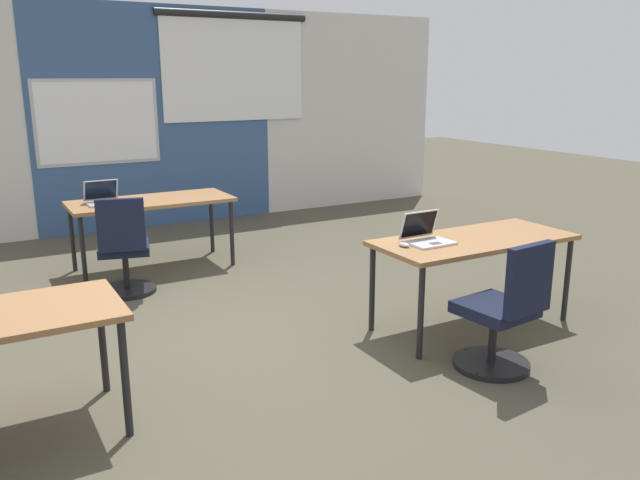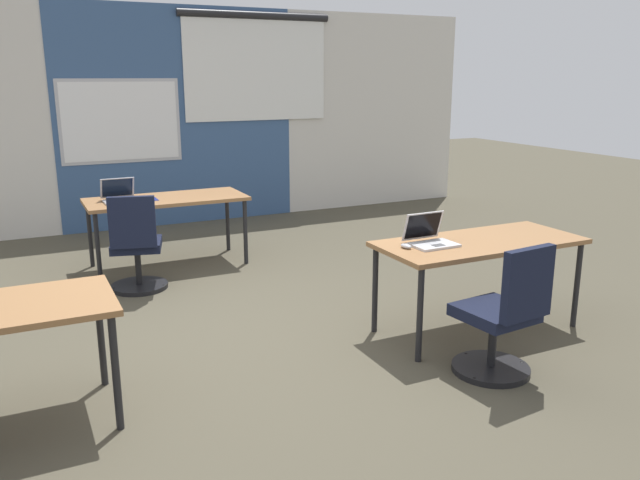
% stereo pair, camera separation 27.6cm
% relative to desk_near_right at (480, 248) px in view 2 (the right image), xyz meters
% --- Properties ---
extents(ground_plane, '(24.00, 24.00, 0.00)m').
position_rel_desk_near_right_xyz_m(ground_plane, '(-1.75, 0.60, -0.66)').
color(ground_plane, '#4C4738').
extents(back_wall_assembly, '(10.00, 0.27, 2.80)m').
position_rel_desk_near_right_xyz_m(back_wall_assembly, '(-1.72, 4.80, 0.75)').
color(back_wall_assembly, silver).
rests_on(back_wall_assembly, ground).
extents(desk_near_right, '(1.60, 0.70, 0.72)m').
position_rel_desk_near_right_xyz_m(desk_near_right, '(0.00, 0.00, 0.00)').
color(desk_near_right, olive).
rests_on(desk_near_right, ground).
extents(desk_far_center, '(1.60, 0.70, 0.72)m').
position_rel_desk_near_right_xyz_m(desk_far_center, '(-1.75, 2.80, 0.00)').
color(desk_far_center, olive).
rests_on(desk_far_center, ground).
extents(laptop_far_left, '(0.34, 0.32, 0.22)m').
position_rel_desk_near_right_xyz_m(laptop_far_left, '(-2.21, 2.81, 0.11)').
color(laptop_far_left, '#9E9EA3').
rests_on(laptop_far_left, desk_far_center).
extents(mousepad_far_left, '(0.22, 0.19, 0.00)m').
position_rel_desk_near_right_xyz_m(mousepad_far_left, '(-1.96, 2.77, 0.06)').
color(mousepad_far_left, navy).
rests_on(mousepad_far_left, desk_far_center).
extents(mouse_far_left, '(0.07, 0.11, 0.03)m').
position_rel_desk_near_right_xyz_m(mouse_far_left, '(-1.96, 2.77, 0.08)').
color(mouse_far_left, silver).
rests_on(mouse_far_left, mousepad_far_left).
extents(chair_far_left, '(0.54, 0.59, 0.92)m').
position_rel_desk_near_right_xyz_m(chair_far_left, '(-2.20, 2.10, -0.28)').
color(chair_far_left, black).
rests_on(chair_far_left, ground).
extents(laptop_near_right_inner, '(0.34, 0.30, 0.23)m').
position_rel_desk_near_right_xyz_m(laptop_near_right_inner, '(-0.42, 0.06, 0.11)').
color(laptop_near_right_inner, silver).
rests_on(laptop_near_right_inner, desk_near_right).
extents(mouse_near_right_inner, '(0.07, 0.11, 0.03)m').
position_rel_desk_near_right_xyz_m(mouse_near_right_inner, '(-0.64, 0.05, 0.08)').
color(mouse_near_right_inner, '#B2B2B7').
rests_on(mouse_near_right_inner, desk_near_right).
extents(chair_near_right_inner, '(0.52, 0.56, 0.92)m').
position_rel_desk_near_right_xyz_m(chair_near_right_inner, '(-0.38, -0.72, -0.28)').
color(chair_near_right_inner, black).
rests_on(chair_near_right_inner, ground).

